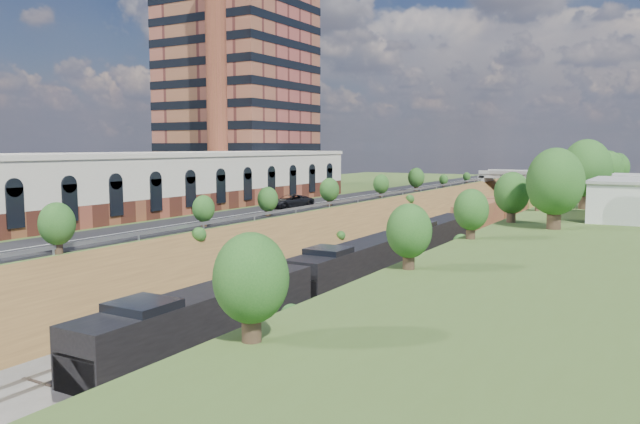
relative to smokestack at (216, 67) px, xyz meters
The scene contains 17 objects.
ground 71.11m from the smokestack, 57.26° to the right, with size 400.00×400.00×0.00m, color #6B665B.
platform_left 23.05m from the smokestack, 53.13° to the left, with size 44.00×180.00×5.00m, color #476127.
embankment_left 35.58m from the smokestack, ahead, with size 7.07×180.00×7.07m, color olive.
embankment_right 53.39m from the smokestack, ahead, with size 7.07×180.00×7.07m, color olive.
rail_left_track 41.86m from the smokestack, ahead, with size 1.58×180.00×0.18m, color gray.
rail_right_track 46.11m from the smokestack, ahead, with size 1.58×180.00×0.18m, color gray.
road 28.88m from the smokestack, 11.04° to the left, with size 8.00×180.00×0.10m, color black.
guardrail 31.59m from the smokestack, ahead, with size 0.10×171.00×0.70m.
commercial_building 25.69m from the smokestack, 66.04° to the right, with size 14.30×62.30×7.00m.
highrise_tower 19.55m from the smokestack, 116.57° to the left, with size 22.00×22.00×53.90m.
smokestack is the anchor object (origin of this frame).
overpass 77.82m from the smokestack, 61.39° to the left, with size 24.50×8.30×7.40m.
white_building_near 62.29m from the smokestack, ahead, with size 9.00×12.00×4.00m, color silver.
tree_right_large 57.52m from the smokestack, 16.80° to the right, with size 5.25×5.25×7.61m.
tree_left_crest 46.95m from the smokestack, 56.09° to the right, with size 2.45×2.45×3.55m.
freight_train 51.54m from the smokestack, 33.83° to the left, with size 3.21×162.85×4.75m.
suv 30.96m from the smokestack, 29.67° to the right, with size 2.74×5.94×1.65m, color black.
Camera 1 is at (26.89, -21.09, 12.69)m, focal length 35.00 mm.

